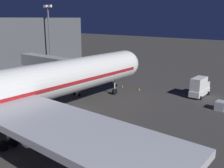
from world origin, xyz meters
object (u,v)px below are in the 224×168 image
at_px(jet_bridge, 58,64).
at_px(apron_floodlight_mast, 49,35).
at_px(traffic_cone_nose_port, 139,89).
at_px(catering_truck, 200,87).
at_px(airliner_at_gate, 0,93).
at_px(baggage_container_near_belt, 221,106).
at_px(traffic_cone_nose_starboard, 122,86).

height_order(jet_bridge, apron_floodlight_mast, apron_floodlight_mast).
bearing_deg(traffic_cone_nose_port, catering_truck, -162.06).
bearing_deg(jet_bridge, traffic_cone_nose_port, -139.63).
distance_m(jet_bridge, traffic_cone_nose_port, 17.57).
relative_size(airliner_at_gate, baggage_container_near_belt, 31.55).
bearing_deg(apron_floodlight_mast, traffic_cone_nose_starboard, -177.55).
distance_m(catering_truck, baggage_container_near_belt, 7.67).
xyz_separation_m(baggage_container_near_belt, traffic_cone_nose_port, (16.93, -1.43, -0.46)).
relative_size(jet_bridge, catering_truck, 3.33).
bearing_deg(jet_bridge, catering_truck, -148.93).
xyz_separation_m(apron_floodlight_mast, traffic_cone_nose_starboard, (-23.30, -1.00, -10.15)).
height_order(apron_floodlight_mast, traffic_cone_nose_starboard, apron_floodlight_mast).
bearing_deg(traffic_cone_nose_port, jet_bridge, 40.37).
xyz_separation_m(apron_floodlight_mast, traffic_cone_nose_port, (-27.70, -1.00, -10.15)).
bearing_deg(apron_floodlight_mast, baggage_container_near_belt, 179.45).
xyz_separation_m(airliner_at_gate, traffic_cone_nose_port, (-2.20, -28.69, -5.31)).
bearing_deg(catering_truck, baggage_container_near_belt, 137.71).
distance_m(apron_floodlight_mast, catering_truck, 40.22).
bearing_deg(traffic_cone_nose_starboard, apron_floodlight_mast, 2.45).
bearing_deg(baggage_container_near_belt, apron_floodlight_mast, -0.55).
relative_size(apron_floodlight_mast, traffic_cone_nose_starboard, 32.69).
distance_m(baggage_container_near_belt, traffic_cone_nose_port, 17.00).
xyz_separation_m(apron_floodlight_mast, catering_truck, (-39.03, -4.67, -8.52)).
height_order(apron_floodlight_mast, catering_truck, apron_floodlight_mast).
height_order(catering_truck, baggage_container_near_belt, catering_truck).
bearing_deg(catering_truck, traffic_cone_nose_starboard, 13.13).
distance_m(jet_bridge, baggage_container_near_belt, 31.52).
relative_size(jet_bridge, traffic_cone_nose_port, 35.11).
height_order(airliner_at_gate, catering_truck, airliner_at_gate).
distance_m(airliner_at_gate, baggage_container_near_belt, 33.66).
bearing_deg(baggage_container_near_belt, catering_truck, -42.29).
height_order(baggage_container_near_belt, traffic_cone_nose_port, baggage_container_near_belt).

